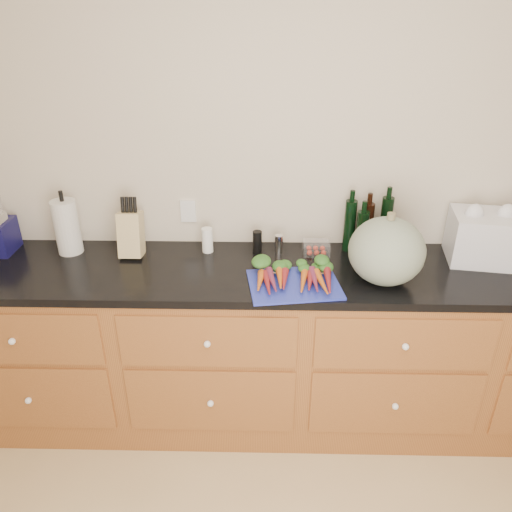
{
  "coord_description": "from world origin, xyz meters",
  "views": [
    {
      "loc": [
        -0.19,
        -0.85,
        2.12
      ],
      "look_at": [
        -0.23,
        1.2,
        1.06
      ],
      "focal_mm": 35.0,
      "sensor_mm": 36.0,
      "label": 1
    }
  ],
  "objects_px": {
    "carrots": "(294,274)",
    "tomato_box": "(316,248)",
    "paper_towel": "(67,227)",
    "cutting_board": "(294,284)",
    "squash": "(387,251)",
    "knife_block": "(131,234)"
  },
  "relations": [
    {
      "from": "carrots",
      "to": "tomato_box",
      "type": "bearing_deg",
      "value": 65.67
    },
    {
      "from": "carrots",
      "to": "paper_towel",
      "type": "bearing_deg",
      "value": 166.46
    },
    {
      "from": "cutting_board",
      "to": "tomato_box",
      "type": "distance_m",
      "value": 0.36
    },
    {
      "from": "tomato_box",
      "to": "paper_towel",
      "type": "bearing_deg",
      "value": -179.55
    },
    {
      "from": "cutting_board",
      "to": "tomato_box",
      "type": "bearing_deg",
      "value": 68.53
    },
    {
      "from": "cutting_board",
      "to": "tomato_box",
      "type": "relative_size",
      "value": 3.07
    },
    {
      "from": "cutting_board",
      "to": "carrots",
      "type": "relative_size",
      "value": 1.09
    },
    {
      "from": "squash",
      "to": "carrots",
      "type": "bearing_deg",
      "value": -178.89
    },
    {
      "from": "squash",
      "to": "knife_block",
      "type": "height_order",
      "value": "squash"
    },
    {
      "from": "knife_block",
      "to": "tomato_box",
      "type": "height_order",
      "value": "knife_block"
    },
    {
      "from": "paper_towel",
      "to": "knife_block",
      "type": "distance_m",
      "value": 0.33
    },
    {
      "from": "squash",
      "to": "paper_towel",
      "type": "relative_size",
      "value": 1.23
    },
    {
      "from": "cutting_board",
      "to": "squash",
      "type": "xyz_separation_m",
      "value": [
        0.42,
        0.05,
        0.15
      ]
    },
    {
      "from": "paper_towel",
      "to": "tomato_box",
      "type": "height_order",
      "value": "paper_towel"
    },
    {
      "from": "carrots",
      "to": "knife_block",
      "type": "distance_m",
      "value": 0.86
    },
    {
      "from": "paper_towel",
      "to": "knife_block",
      "type": "height_order",
      "value": "paper_towel"
    },
    {
      "from": "carrots",
      "to": "paper_towel",
      "type": "xyz_separation_m",
      "value": [
        -1.15,
        0.28,
        0.11
      ]
    },
    {
      "from": "carrots",
      "to": "knife_block",
      "type": "height_order",
      "value": "knife_block"
    },
    {
      "from": "carrots",
      "to": "knife_block",
      "type": "bearing_deg",
      "value": 162.58
    },
    {
      "from": "tomato_box",
      "to": "carrots",
      "type": "bearing_deg",
      "value": -114.33
    },
    {
      "from": "paper_towel",
      "to": "squash",
      "type": "bearing_deg",
      "value": -9.72
    },
    {
      "from": "cutting_board",
      "to": "paper_towel",
      "type": "height_order",
      "value": "paper_towel"
    }
  ]
}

